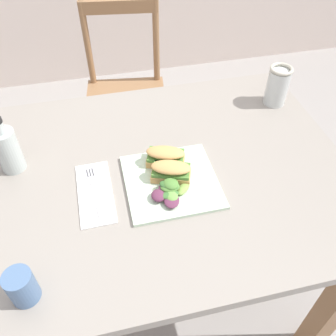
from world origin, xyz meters
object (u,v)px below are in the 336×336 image
chair_wooden_far (126,95)px  sandwich_half_front (171,171)px  dining_table (135,201)px  plate_lunch (171,181)px  sandwich_half_back (166,156)px  cup_extra_side (22,287)px  bottle_cold_brew (8,151)px  mason_jar_iced_tea (277,87)px  fork_on_napkin (94,188)px

chair_wooden_far → sandwich_half_front: chair_wooden_far is taller
dining_table → plate_lunch: bearing=-29.0°
chair_wooden_far → sandwich_half_back: chair_wooden_far is taller
plate_lunch → cup_extra_side: size_ratio=3.00×
chair_wooden_far → sandwich_half_back: bearing=-88.5°
sandwich_half_front → cup_extra_side: (-0.39, -0.26, 0.00)m
sandwich_half_back → cup_extra_side: (-0.39, -0.33, 0.00)m
bottle_cold_brew → mason_jar_iced_tea: (0.89, 0.13, -0.00)m
plate_lunch → sandwich_half_front: size_ratio=2.09×
fork_on_napkin → dining_table: bearing=15.0°
bottle_cold_brew → cup_extra_side: bearing=-83.1°
bottle_cold_brew → sandwich_half_front: bearing=-19.6°
dining_table → cup_extra_side: bearing=-132.4°
mason_jar_iced_tea → cup_extra_side: bearing=-146.6°
sandwich_half_back → bottle_cold_brew: size_ratio=0.68×
sandwich_half_back → bottle_cold_brew: bearing=167.7°
bottle_cold_brew → fork_on_napkin: bearing=-32.2°
mason_jar_iced_tea → bottle_cold_brew: bearing=-171.6°
fork_on_napkin → sandwich_half_back: bearing=11.6°
sandwich_half_front → cup_extra_side: bearing=-145.8°
sandwich_half_back → fork_on_napkin: bearing=-168.4°
dining_table → cup_extra_side: size_ratio=14.99×
sandwich_half_back → plate_lunch: bearing=-89.8°
sandwich_half_front → bottle_cold_brew: (-0.44, 0.16, 0.03)m
mason_jar_iced_tea → plate_lunch: bearing=-146.7°
plate_lunch → mason_jar_iced_tea: bearing=33.3°
dining_table → sandwich_half_back: size_ratio=10.45×
mason_jar_iced_tea → cup_extra_side: mason_jar_iced_tea is taller
sandwich_half_back → cup_extra_side: 0.51m
plate_lunch → sandwich_half_back: size_ratio=2.09×
plate_lunch → fork_on_napkin: bearing=173.0°
sandwich_half_front → fork_on_napkin: (-0.22, 0.02, -0.03)m
plate_lunch → dining_table: bearing=151.0°
chair_wooden_far → plate_lunch: chair_wooden_far is taller
plate_lunch → sandwich_half_back: 0.08m
sandwich_half_back → dining_table: bearing=-172.3°
dining_table → bottle_cold_brew: bearing=162.0°
dining_table → sandwich_half_back: bearing=7.7°
sandwich_half_back → bottle_cold_brew: (-0.44, 0.10, 0.03)m
fork_on_napkin → mason_jar_iced_tea: mason_jar_iced_tea is taller
fork_on_napkin → bottle_cold_brew: 0.27m
dining_table → chair_wooden_far: chair_wooden_far is taller
chair_wooden_far → cup_extra_side: chair_wooden_far is taller
sandwich_half_front → plate_lunch: bearing=-98.4°
sandwich_half_back → bottle_cold_brew: 0.45m
sandwich_half_front → mason_jar_iced_tea: 0.53m
fork_on_napkin → sandwich_half_front: bearing=-4.6°
sandwich_half_back → fork_on_napkin: (-0.22, -0.04, -0.03)m
bottle_cold_brew → cup_extra_side: 0.42m
dining_table → sandwich_half_front: bearing=-24.7°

